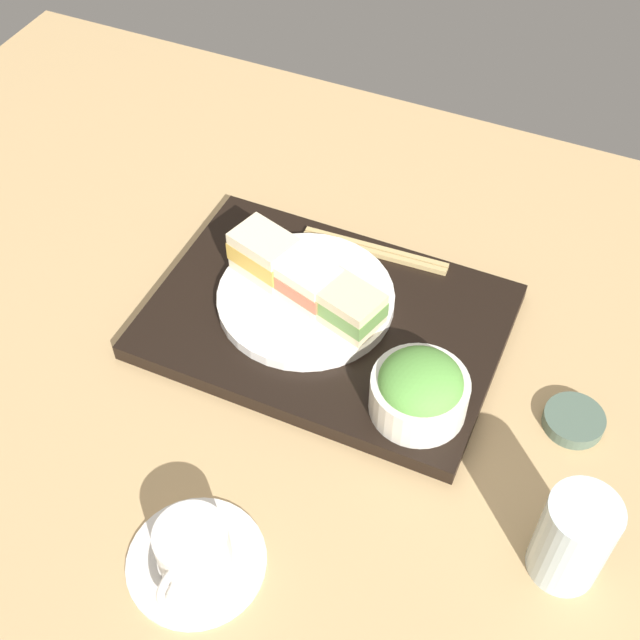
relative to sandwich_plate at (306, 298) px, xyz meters
The scene contains 11 objects.
ground_plane 5.95cm from the sandwich_plate, 58.44° to the left, with size 140.00×100.00×3.00cm, color tan.
serving_tray 3.70cm from the sandwich_plate, 163.47° to the left, with size 40.94×28.87×2.11cm, color black.
sandwich_plate is the anchor object (origin of this frame).
sandwich_near 7.00cm from the sandwich_plate, 165.08° to the left, with size 8.63×7.18×4.53cm.
sandwich_middle 3.01cm from the sandwich_plate, 63.43° to the left, with size 9.05×7.43×4.64cm.
sandwich_far 7.24cm from the sandwich_plate, 14.92° to the right, with size 8.77×7.23×5.60cm.
salad_bowl 19.77cm from the sandwich_plate, 152.28° to the left, with size 10.50×10.50×7.11cm.
chopsticks_pair 12.04cm from the sandwich_plate, 111.56° to the right, with size 18.98×2.61×0.70cm.
coffee_cup 33.77cm from the sandwich_plate, 96.26° to the left, with size 13.63×13.63×5.88cm.
drinking_glass 40.87cm from the sandwich_plate, 151.67° to the left, with size 6.79×6.79×10.91cm, color silver.
small_sauce_dish 33.44cm from the sandwich_plate, behind, with size 6.63×6.63×1.57cm, color #4C6051.
Camera 1 is at (-31.23, 57.71, 76.92)cm, focal length 47.34 mm.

